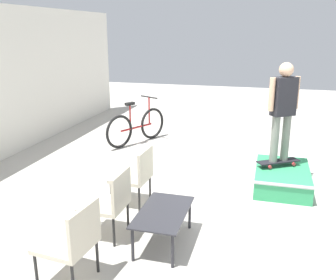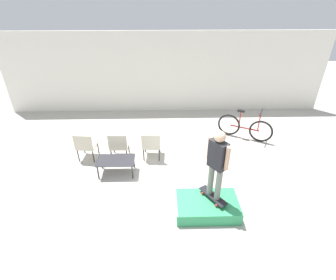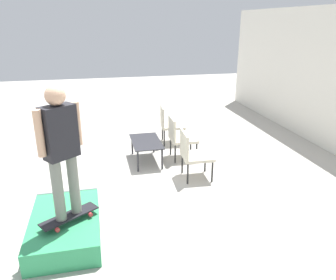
# 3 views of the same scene
# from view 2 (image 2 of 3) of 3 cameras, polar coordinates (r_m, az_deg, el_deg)

# --- Properties ---
(ground_plane) EXTENTS (24.00, 24.00, 0.00)m
(ground_plane) POSITION_cam_2_polar(r_m,az_deg,el_deg) (6.52, 0.24, -11.70)
(ground_plane) COLOR #B7B2A8
(house_wall_back) EXTENTS (12.00, 0.06, 3.00)m
(house_wall_back) POSITION_cam_2_polar(r_m,az_deg,el_deg) (10.04, -0.57, 14.30)
(house_wall_back) COLOR white
(house_wall_back) RESTS_ON ground_plane
(skate_ramp_box) EXTENTS (1.41, 0.86, 0.32)m
(skate_ramp_box) POSITION_cam_2_polar(r_m,az_deg,el_deg) (6.09, 8.41, -14.07)
(skate_ramp_box) COLOR #339E60
(skate_ramp_box) RESTS_ON ground_plane
(skateboard_on_ramp) EXTENTS (0.57, 0.73, 0.07)m
(skateboard_on_ramp) POSITION_cam_2_polar(r_m,az_deg,el_deg) (6.01, 9.75, -11.92)
(skateboard_on_ramp) COLOR black
(skateboard_on_ramp) RESTS_ON skate_ramp_box
(person_skater) EXTENTS (0.39, 0.47, 1.63)m
(person_skater) POSITION_cam_2_polar(r_m,az_deg,el_deg) (5.40, 10.66, -4.42)
(person_skater) COLOR gray
(person_skater) RESTS_ON skateboard_on_ramp
(coffee_table) EXTENTS (0.99, 0.56, 0.43)m
(coffee_table) POSITION_cam_2_polar(r_m,az_deg,el_deg) (7.05, -11.29, -4.59)
(coffee_table) COLOR #2D2D33
(coffee_table) RESTS_ON ground_plane
(patio_chair_left) EXTENTS (0.57, 0.57, 0.87)m
(patio_chair_left) POSITION_cam_2_polar(r_m,az_deg,el_deg) (7.75, -17.47, -0.99)
(patio_chair_left) COLOR black
(patio_chair_left) RESTS_ON ground_plane
(patio_chair_center) EXTENTS (0.53, 0.53, 0.87)m
(patio_chair_center) POSITION_cam_2_polar(r_m,az_deg,el_deg) (7.55, -10.65, -0.92)
(patio_chair_center) COLOR black
(patio_chair_center) RESTS_ON ground_plane
(patio_chair_right) EXTENTS (0.54, 0.54, 0.87)m
(patio_chair_right) POSITION_cam_2_polar(r_m,az_deg,el_deg) (7.45, -3.63, -0.84)
(patio_chair_right) COLOR black
(patio_chair_right) RESTS_ON ground_plane
(bicycle) EXTENTS (1.60, 0.86, 1.03)m
(bicycle) POSITION_cam_2_polar(r_m,az_deg,el_deg) (8.83, 16.34, 2.65)
(bicycle) COLOR black
(bicycle) RESTS_ON ground_plane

